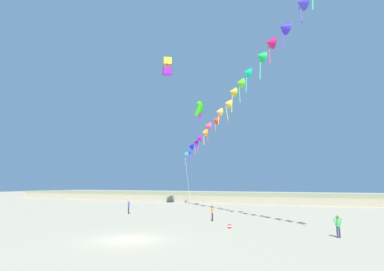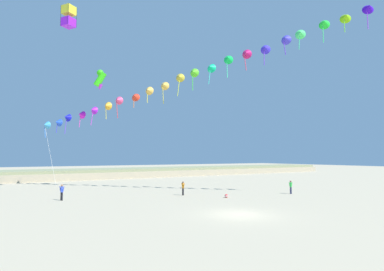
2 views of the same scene
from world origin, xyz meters
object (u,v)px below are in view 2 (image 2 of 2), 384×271
person_near_right (62,191)px  large_kite_mid_trail (69,17)px  person_mid_center (291,186)px  large_kite_low_lead (100,79)px  beach_ball (226,196)px  person_near_left (183,187)px

person_near_right → large_kite_mid_trail: (1.19, 7.22, 20.52)m
person_near_right → person_mid_center: size_ratio=1.03×
person_near_right → large_kite_low_lead: size_ratio=0.56×
large_kite_mid_trail → beach_ball: bearing=-45.6°
person_near_right → large_kite_mid_trail: bearing=80.6°
person_near_right → beach_ball: 16.14m
large_kite_low_lead → beach_ball: size_ratio=7.65×
person_near_right → beach_ball: (14.72, -6.59, -0.71)m
person_near_left → beach_ball: size_ratio=4.15×
person_near_right → person_mid_center: person_near_right is taller
large_kite_low_lead → beach_ball: large_kite_low_lead is taller
person_near_left → large_kite_low_lead: bearing=117.2°
person_near_right → large_kite_low_lead: 17.57m
person_near_right → person_mid_center: (22.81, -7.93, -0.03)m
person_mid_center → beach_ball: bearing=170.6°
person_near_right → person_mid_center: 24.15m
person_mid_center → large_kite_low_lead: size_ratio=0.54×
large_kite_low_lead → person_near_left: bearing=-62.8°
person_near_left → person_near_right: size_ratio=0.98×
person_mid_center → person_near_right: bearing=160.8°
large_kite_low_lead → beach_ball: (9.06, -15.86, -14.51)m
person_near_left → person_mid_center: (10.98, -5.23, -0.01)m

